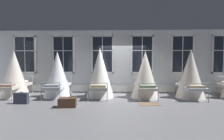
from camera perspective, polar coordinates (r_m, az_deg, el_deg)
ground at (r=8.55m, az=3.37°, el=-8.60°), size 28.72×28.72×0.00m
back_wall_with_windows at (r=9.53m, az=3.26°, el=2.71°), size 15.36×0.10×3.32m
window_bank at (r=9.43m, az=3.27°, el=-0.24°), size 11.63×0.10×2.97m
cot_first at (r=9.76m, az=-28.77°, el=-1.14°), size 1.32×1.92×2.22m
cot_second at (r=8.89m, az=-17.03°, el=-1.47°), size 1.32×1.92×2.16m
cot_third at (r=8.42m, az=-3.87°, el=-1.02°), size 1.32×1.92×2.33m
cot_fourth at (r=8.44m, az=10.57°, el=-1.62°), size 1.32×1.92×2.16m
cot_fifth at (r=9.00m, az=23.84°, el=-1.21°), size 1.32×1.93×2.27m
rug_fourth at (r=7.34m, az=11.94°, el=-10.62°), size 0.83×0.60×0.01m
suitcase_dark at (r=8.08m, az=-27.05°, el=-8.05°), size 0.57×0.23×0.47m
travel_trunk at (r=6.95m, az=-14.09°, el=-10.03°), size 0.68×0.47×0.35m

